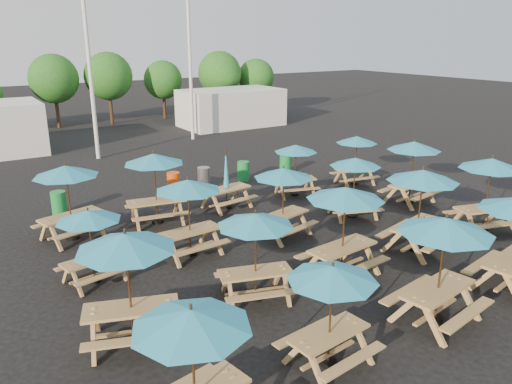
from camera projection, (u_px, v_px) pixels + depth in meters
ground at (281, 236)px, 16.29m from camera, size 120.00×120.00×0.00m
picnic_unit_0 at (192, 328)px, 7.59m from camera, size 2.23×2.23×2.35m
picnic_unit_1 at (126, 249)px, 10.00m from camera, size 2.62×2.62×2.52m
picnic_unit_2 at (89, 221)px, 12.72m from camera, size 1.96×1.96×2.04m
picnic_unit_3 at (66, 176)px, 15.41m from camera, size 2.47×2.47×2.46m
picnic_unit_4 at (332, 280)px, 9.38m from camera, size 1.95×1.95×2.17m
picnic_unit_5 at (255, 226)px, 11.80m from camera, size 2.32×2.32×2.28m
picnic_unit_6 at (188, 190)px, 14.29m from camera, size 2.06×2.06×2.35m
picnic_unit_7 at (154, 163)px, 16.78m from camera, size 2.35×2.35×2.50m
picnic_unit_8 at (445, 233)px, 10.78m from camera, size 2.38×2.38×2.54m
picnic_unit_9 at (345, 200)px, 13.01m from camera, size 2.26×2.26×2.53m
picnic_unit_10 at (283, 178)px, 15.66m from camera, size 2.27×2.27×2.32m
picnic_unit_11 at (226, 183)px, 18.64m from camera, size 2.04×1.84×2.34m
picnic_unit_13 at (422, 181)px, 14.55m from camera, size 2.52×2.52×2.56m
picnic_unit_14 at (355, 166)px, 17.42m from camera, size 2.29×2.29×2.21m
picnic_unit_15 at (296, 152)px, 19.90m from camera, size 2.15×2.15×2.12m
picnic_unit_17 at (491, 169)px, 16.05m from camera, size 2.52×2.52×2.52m
picnic_unit_18 at (414, 150)px, 18.87m from camera, size 2.29×2.29×2.46m
picnic_unit_19 at (357, 143)px, 21.39m from camera, size 2.05×2.05×2.16m
waste_bin_0 at (59, 203)px, 18.12m from camera, size 0.54×0.54×0.86m
waste_bin_1 at (174, 183)px, 20.62m from camera, size 0.54×0.54×0.86m
waste_bin_2 at (204, 177)px, 21.42m from camera, size 0.54×0.54×0.86m
waste_bin_3 at (243, 171)px, 22.40m from camera, size 0.54×0.54×0.86m
waste_bin_4 at (285, 165)px, 23.52m from camera, size 0.54×0.54×0.86m
mast_0 at (87, 41)px, 24.74m from camera, size 0.20×0.20×12.00m
mast_1 at (189, 40)px, 29.67m from camera, size 0.20×0.20×12.00m
event_tent_1 at (231, 108)px, 35.80m from camera, size 7.00×4.00×2.60m
tree_3 at (54, 79)px, 34.27m from camera, size 3.36×3.36×5.09m
tree_4 at (108, 76)px, 35.75m from camera, size 3.41×3.41×5.17m
tree_5 at (163, 80)px, 38.45m from camera, size 2.94×2.94×4.45m
tree_6 at (220, 73)px, 38.93m from camera, size 3.38×3.38×5.13m
tree_7 at (256, 77)px, 40.82m from camera, size 2.95×2.95×4.48m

